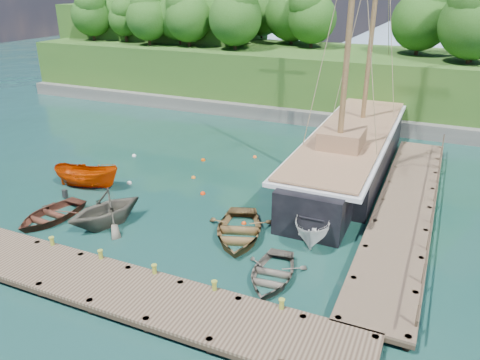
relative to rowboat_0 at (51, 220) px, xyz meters
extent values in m
plane|color=#11392B|center=(7.00, 2.26, 0.00)|extent=(160.00, 160.00, 0.00)
cube|color=#453326|center=(9.00, -4.24, 0.54)|extent=(20.00, 3.20, 0.12)
cube|color=black|center=(9.00, -4.24, 0.38)|extent=(20.00, 3.20, 0.20)
cylinder|color=black|center=(-0.70, -2.94, 0.05)|extent=(0.28, 0.28, 1.10)
cylinder|color=black|center=(18.70, -2.94, 0.05)|extent=(0.28, 0.28, 1.10)
cube|color=#453326|center=(18.50, 9.26, 0.54)|extent=(3.20, 24.00, 0.12)
cube|color=black|center=(18.50, 9.26, 0.38)|extent=(3.20, 24.00, 0.20)
cylinder|color=black|center=(17.20, -2.44, 0.05)|extent=(0.28, 0.28, 1.10)
cylinder|color=black|center=(19.80, -2.44, 0.05)|extent=(0.28, 0.28, 1.10)
cylinder|color=black|center=(17.20, 20.96, 0.05)|extent=(0.28, 0.28, 1.10)
cylinder|color=black|center=(19.80, 20.96, 0.05)|extent=(0.28, 0.28, 1.10)
cylinder|color=olive|center=(3.00, -2.84, 0.00)|extent=(0.26, 0.26, 0.45)
cylinder|color=olive|center=(6.00, -2.84, 0.00)|extent=(0.26, 0.26, 0.45)
cylinder|color=olive|center=(9.00, -2.84, 0.00)|extent=(0.26, 0.26, 0.45)
cylinder|color=olive|center=(12.00, -2.84, 0.00)|extent=(0.26, 0.26, 0.45)
cylinder|color=olive|center=(15.00, -2.84, 0.00)|extent=(0.26, 0.26, 0.45)
imported|color=#4E281C|center=(0.00, 0.00, 0.00)|extent=(3.48, 4.59, 0.90)
imported|color=#575347|center=(3.34, 0.79, 0.00)|extent=(5.08, 5.42, 2.29)
imported|color=brown|center=(10.67, 2.56, 0.00)|extent=(5.08, 5.99, 1.06)
imported|color=#585247|center=(13.64, -0.31, 0.00)|extent=(3.28, 4.31, 0.84)
imported|color=#BC3500|center=(-1.18, 4.53, 0.00)|extent=(4.79, 2.56, 1.75)
imported|color=white|center=(14.34, 4.27, 0.00)|extent=(2.74, 5.21, 1.91)
cube|color=black|center=(13.95, 14.97, 0.87)|extent=(5.34, 16.28, 3.38)
cube|color=black|center=(13.91, 25.42, 0.87)|extent=(2.92, 5.12, 3.04)
cube|color=black|center=(13.99, 5.68, 0.87)|extent=(3.71, 4.20, 3.21)
cube|color=silver|center=(13.95, 14.97, 2.49)|extent=(5.41, 21.39, 0.25)
cube|color=brown|center=(13.95, 14.97, 2.74)|extent=(4.94, 20.92, 0.12)
cube|color=brown|center=(13.97, 11.48, 3.34)|extent=(2.65, 3.01, 1.20)
cylinder|color=brown|center=(13.90, 29.08, 3.94)|extent=(0.27, 6.90, 1.69)
cylinder|color=brown|center=(13.97, 10.79, 11.00)|extent=(0.36, 0.36, 16.51)
sphere|color=silver|center=(0.95, 6.14, 0.00)|extent=(0.33, 0.33, 0.33)
sphere|color=#D26419|center=(4.45, 8.76, 0.00)|extent=(0.31, 0.31, 0.31)
sphere|color=red|center=(6.32, 6.66, 0.00)|extent=(0.34, 0.34, 0.34)
sphere|color=white|center=(9.44, 10.69, 0.00)|extent=(0.32, 0.32, 0.32)
sphere|color=#DF4B02|center=(3.44, 12.08, 0.00)|extent=(0.34, 0.34, 0.34)
sphere|color=#EE581B|center=(6.78, 14.33, 0.00)|extent=(0.30, 0.30, 0.30)
sphere|color=white|center=(-1.99, 10.74, 0.00)|extent=(0.33, 0.33, 0.33)
sphere|color=red|center=(10.35, 4.05, 0.00)|extent=(0.28, 0.28, 0.28)
cube|color=#474744|center=(-1.00, 26.26, 0.60)|extent=(50.00, 4.00, 1.40)
cube|color=#234819|center=(-1.00, 32.26, 3.00)|extent=(50.00, 14.00, 6.00)
cube|color=#234819|center=(-15.00, 36.26, 5.00)|extent=(24.00, 12.00, 10.00)
cylinder|color=#382616|center=(-9.10, 30.38, 6.70)|extent=(0.36, 0.36, 1.40)
sphere|color=#224D13|center=(-9.10, 30.38, 9.10)|extent=(5.42, 5.42, 5.42)
cylinder|color=#382616|center=(-7.18, 29.08, 6.70)|extent=(0.36, 0.36, 1.40)
sphere|color=#224D13|center=(-7.18, 29.08, 8.96)|extent=(5.02, 5.02, 5.02)
cylinder|color=#382616|center=(-20.79, 29.53, 6.70)|extent=(0.36, 0.36, 1.40)
sphere|color=#224D13|center=(-20.79, 29.53, 8.88)|extent=(4.79, 4.79, 4.79)
cylinder|color=#382616|center=(-13.73, 37.05, 6.70)|extent=(0.36, 0.36, 1.40)
sphere|color=#224D13|center=(-13.73, 37.05, 9.39)|extent=(6.25, 6.25, 6.25)
cylinder|color=#382616|center=(20.91, 28.92, 6.70)|extent=(0.36, 0.36, 1.40)
sphere|color=#224D13|center=(20.91, 28.92, 9.30)|extent=(6.00, 6.00, 6.00)
cylinder|color=#382616|center=(-18.58, 32.58, 6.70)|extent=(0.36, 0.36, 1.40)
sphere|color=#224D13|center=(-18.58, 32.58, 9.26)|extent=(5.89, 5.89, 5.89)
cylinder|color=#382616|center=(5.39, 33.48, 6.70)|extent=(0.36, 0.36, 1.40)
sphere|color=#224D13|center=(5.39, 33.48, 9.00)|extent=(5.13, 5.13, 5.13)
cylinder|color=#382616|center=(-14.53, 37.79, 6.70)|extent=(0.36, 0.36, 1.40)
sphere|color=#224D13|center=(-14.53, 37.79, 8.88)|extent=(4.80, 4.80, 4.80)
cylinder|color=#382616|center=(-3.15, 32.46, 6.70)|extent=(0.36, 0.36, 1.40)
sphere|color=#224D13|center=(-3.15, 32.46, 9.24)|extent=(5.82, 5.82, 5.82)
cylinder|color=#382616|center=(2.42, 35.62, 6.70)|extent=(0.36, 0.36, 1.40)
sphere|color=#224D13|center=(2.42, 35.62, 9.32)|extent=(6.05, 6.05, 6.05)
cylinder|color=#382616|center=(21.09, 29.92, 6.70)|extent=(0.36, 0.36, 1.40)
sphere|color=#224D13|center=(21.09, 29.92, 8.87)|extent=(4.77, 4.77, 4.77)
cylinder|color=#382616|center=(-1.51, 28.81, 6.70)|extent=(0.36, 0.36, 1.40)
sphere|color=#224D13|center=(-1.51, 28.81, 9.11)|extent=(5.47, 5.47, 5.47)
cylinder|color=#382616|center=(16.27, 32.66, 6.70)|extent=(0.36, 0.36, 1.40)
sphere|color=#224D13|center=(16.27, 32.66, 9.14)|extent=(5.55, 5.55, 5.55)
cylinder|color=#382616|center=(-3.01, 40.02, 6.70)|extent=(0.36, 0.36, 1.40)
sphere|color=#224D13|center=(-3.01, 40.02, 9.39)|extent=(6.25, 6.25, 6.25)
cylinder|color=#382616|center=(-21.21, 38.08, 6.70)|extent=(0.36, 0.36, 1.40)
sphere|color=#224D13|center=(-21.21, 38.08, 9.09)|extent=(5.41, 5.41, 5.41)
cylinder|color=#382616|center=(-10.91, 33.66, 6.70)|extent=(0.36, 0.36, 1.40)
sphere|color=#224D13|center=(-10.91, 33.66, 9.12)|extent=(5.47, 5.47, 5.47)
cylinder|color=#382616|center=(-16.27, 29.90, 6.70)|extent=(0.36, 0.36, 1.40)
sphere|color=#224D13|center=(-16.27, 29.90, 8.52)|extent=(3.77, 3.77, 3.77)
cylinder|color=#382616|center=(-12.61, 33.74, 6.70)|extent=(0.36, 0.36, 1.40)
sphere|color=#224D13|center=(-12.61, 33.74, 9.31)|extent=(6.04, 6.04, 6.04)
cylinder|color=#382616|center=(1.27, 40.63, 6.70)|extent=(0.36, 0.36, 1.40)
sphere|color=#224D13|center=(1.27, 40.63, 9.26)|extent=(5.89, 5.89, 5.89)
cylinder|color=#382616|center=(-4.90, 33.29, 6.70)|extent=(0.36, 0.36, 1.40)
sphere|color=#224D13|center=(-4.90, 33.29, 9.33)|extent=(6.08, 6.08, 6.08)
cylinder|color=#382616|center=(-15.89, 31.51, 6.70)|extent=(0.36, 0.36, 1.40)
sphere|color=#224D13|center=(-15.89, 31.51, 8.69)|extent=(4.25, 4.25, 4.25)
cylinder|color=#382616|center=(-11.91, 28.32, 6.70)|extent=(0.36, 0.36, 1.40)
sphere|color=#224D13|center=(-11.91, 28.32, 8.87)|extent=(4.77, 4.77, 4.77)
cube|color=silver|center=(-13.00, 35.26, 10.50)|extent=(4.00, 5.00, 3.00)
cone|color=#728CA5|center=(12.00, 72.26, 4.00)|extent=(32.00, 32.00, 8.00)
cone|color=#728CA5|center=(-23.00, 72.26, 5.00)|extent=(40.00, 40.00, 10.00)
camera|label=1|loc=(19.67, -17.36, 12.63)|focal=35.00mm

